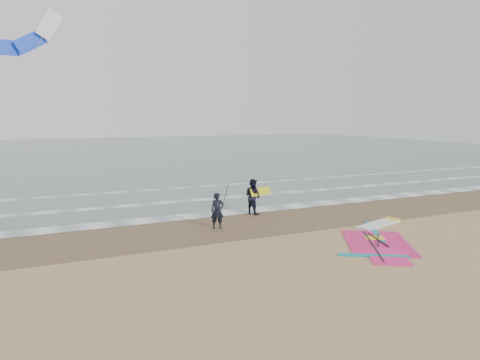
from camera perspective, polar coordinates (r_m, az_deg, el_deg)
name	(u,v)px	position (r m, az deg, el deg)	size (l,w,h in m)	color
ground	(315,264)	(14.82, 9.96, -11.00)	(120.00, 120.00, 0.00)	tan
sea_water	(115,152)	(60.27, -16.33, 3.58)	(120.00, 80.00, 0.02)	#47605E
wet_sand_band	(242,223)	(19.86, 0.26, -5.78)	(120.00, 5.00, 0.01)	brown
foam_waterline	(209,205)	(23.87, -4.11, -3.28)	(120.00, 9.15, 0.02)	white
windsurf_rig	(379,237)	(18.41, 18.07, -7.27)	(5.71, 5.41, 0.14)	white
person_standing	(217,211)	(18.79, -3.04, -4.13)	(0.58, 0.38, 1.60)	black
person_walking	(253,196)	(21.56, 1.71, -2.20)	(0.87, 0.68, 1.79)	black
held_pole	(224,202)	(18.82, -2.19, -2.95)	(0.17, 0.86, 1.82)	black
carried_kiteboard	(261,192)	(21.60, 2.79, -1.54)	(1.30, 0.51, 0.39)	yellow
surf_kite	(2,34)	(26.03, -29.19, 16.59)	(5.89, 3.52, 9.37)	white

